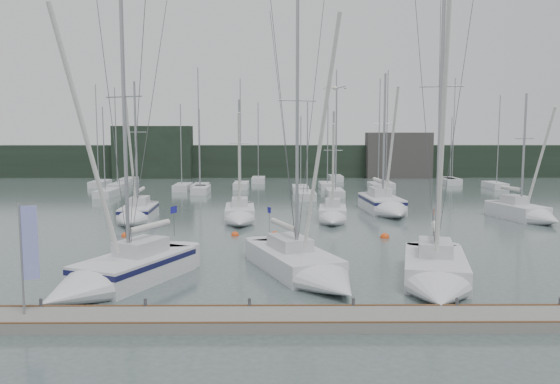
{
  "coord_description": "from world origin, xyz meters",
  "views": [
    {
      "loc": [
        -0.97,
        -24.42,
        7.04
      ],
      "look_at": [
        -0.76,
        5.0,
        3.81
      ],
      "focal_mm": 35.0,
      "sensor_mm": 36.0,
      "label": 1
    }
  ],
  "objects_px": {
    "sailboat_near_center": "(310,270)",
    "buoy_b": "(385,238)",
    "sailboat_near_left": "(111,276)",
    "buoy_a": "(275,235)",
    "sailboat_mid_d": "(386,206)",
    "sailboat_near_right": "(437,278)",
    "sailboat_mid_c": "(333,216)",
    "buoy_d": "(235,235)",
    "buoy_c": "(125,236)",
    "sailboat_mid_b": "(240,216)",
    "dock_banner": "(27,249)",
    "sailboat_mid_e": "(529,214)",
    "sailboat_mid_a": "(136,215)"
  },
  "relations": [
    {
      "from": "sailboat_near_center",
      "to": "buoy_b",
      "type": "relative_size",
      "value": 23.0
    },
    {
      "from": "sailboat_near_left",
      "to": "buoy_a",
      "type": "xyz_separation_m",
      "value": [
        7.35,
        12.85,
        -0.6
      ]
    },
    {
      "from": "sailboat_mid_d",
      "to": "buoy_a",
      "type": "xyz_separation_m",
      "value": [
        -9.62,
        -9.88,
        -0.65
      ]
    },
    {
      "from": "sailboat_near_right",
      "to": "sailboat_mid_c",
      "type": "xyz_separation_m",
      "value": [
        -2.79,
        18.36,
        -0.04
      ]
    },
    {
      "from": "buoy_a",
      "to": "buoy_d",
      "type": "distance_m",
      "value": 2.75
    },
    {
      "from": "buoy_a",
      "to": "buoy_c",
      "type": "height_order",
      "value": "buoy_a"
    },
    {
      "from": "sailboat_mid_b",
      "to": "dock_banner",
      "type": "xyz_separation_m",
      "value": [
        -6.22,
        -22.6,
        2.3
      ]
    },
    {
      "from": "sailboat_mid_c",
      "to": "buoy_b",
      "type": "height_order",
      "value": "sailboat_mid_c"
    },
    {
      "from": "sailboat_near_left",
      "to": "sailboat_mid_e",
      "type": "xyz_separation_m",
      "value": [
        27.53,
        18.68,
        -0.04
      ]
    },
    {
      "from": "sailboat_near_center",
      "to": "sailboat_mid_b",
      "type": "relative_size",
      "value": 1.42
    },
    {
      "from": "buoy_d",
      "to": "buoy_a",
      "type": "bearing_deg",
      "value": -0.62
    },
    {
      "from": "sailboat_mid_c",
      "to": "dock_banner",
      "type": "distance_m",
      "value": 26.49
    },
    {
      "from": "sailboat_mid_a",
      "to": "buoy_b",
      "type": "distance_m",
      "value": 19.4
    },
    {
      "from": "buoy_b",
      "to": "dock_banner",
      "type": "bearing_deg",
      "value": -134.87
    },
    {
      "from": "sailboat_mid_d",
      "to": "buoy_d",
      "type": "relative_size",
      "value": 24.2
    },
    {
      "from": "sailboat_mid_b",
      "to": "buoy_a",
      "type": "distance_m",
      "value": 6.01
    },
    {
      "from": "sailboat_mid_e",
      "to": "dock_banner",
      "type": "relative_size",
      "value": 2.66
    },
    {
      "from": "sailboat_near_center",
      "to": "sailboat_mid_d",
      "type": "relative_size",
      "value": 1.12
    },
    {
      "from": "sailboat_near_right",
      "to": "buoy_a",
      "type": "xyz_separation_m",
      "value": [
        -7.3,
        12.98,
        -0.54
      ]
    },
    {
      "from": "sailboat_mid_d",
      "to": "buoy_c",
      "type": "height_order",
      "value": "sailboat_mid_d"
    },
    {
      "from": "sailboat_mid_b",
      "to": "buoy_d",
      "type": "xyz_separation_m",
      "value": [
        0.02,
        -5.28,
        -0.52
      ]
    },
    {
      "from": "sailboat_near_left",
      "to": "buoy_b",
      "type": "distance_m",
      "value": 19.01
    },
    {
      "from": "sailboat_near_right",
      "to": "buoy_d",
      "type": "distance_m",
      "value": 16.44
    },
    {
      "from": "sailboat_mid_a",
      "to": "buoy_c",
      "type": "xyz_separation_m",
      "value": [
        0.75,
        -5.71,
        -0.58
      ]
    },
    {
      "from": "sailboat_near_center",
      "to": "dock_banner",
      "type": "xyz_separation_m",
      "value": [
        -10.69,
        -5.82,
        2.32
      ]
    },
    {
      "from": "sailboat_mid_e",
      "to": "buoy_b",
      "type": "bearing_deg",
      "value": -166.47
    },
    {
      "from": "buoy_b",
      "to": "dock_banner",
      "type": "relative_size",
      "value": 0.15
    },
    {
      "from": "sailboat_near_left",
      "to": "sailboat_near_center",
      "type": "distance_m",
      "value": 9.16
    },
    {
      "from": "sailboat_near_center",
      "to": "buoy_c",
      "type": "bearing_deg",
      "value": 115.33
    },
    {
      "from": "dock_banner",
      "to": "sailboat_mid_a",
      "type": "bearing_deg",
      "value": 75.77
    },
    {
      "from": "sailboat_near_right",
      "to": "sailboat_mid_d",
      "type": "bearing_deg",
      "value": 98.1
    },
    {
      "from": "sailboat_mid_b",
      "to": "buoy_b",
      "type": "bearing_deg",
      "value": -34.7
    },
    {
      "from": "buoy_a",
      "to": "dock_banner",
      "type": "relative_size",
      "value": 0.15
    },
    {
      "from": "sailboat_mid_a",
      "to": "buoy_c",
      "type": "relative_size",
      "value": 21.49
    },
    {
      "from": "sailboat_near_center",
      "to": "sailboat_mid_a",
      "type": "bearing_deg",
      "value": 105.44
    },
    {
      "from": "sailboat_mid_a",
      "to": "dock_banner",
      "type": "xyz_separation_m",
      "value": [
        1.95,
        -22.79,
        2.24
      ]
    },
    {
      "from": "sailboat_mid_b",
      "to": "dock_banner",
      "type": "distance_m",
      "value": 23.56
    },
    {
      "from": "sailboat_near_right",
      "to": "sailboat_mid_d",
      "type": "height_order",
      "value": "sailboat_near_right"
    },
    {
      "from": "sailboat_mid_a",
      "to": "buoy_a",
      "type": "distance_m",
      "value": 12.26
    },
    {
      "from": "sailboat_near_center",
      "to": "sailboat_mid_b",
      "type": "bearing_deg",
      "value": 83.66
    },
    {
      "from": "sailboat_near_left",
      "to": "sailboat_mid_b",
      "type": "bearing_deg",
      "value": 100.59
    },
    {
      "from": "sailboat_near_center",
      "to": "sailboat_mid_c",
      "type": "bearing_deg",
      "value": 59.3
    },
    {
      "from": "sailboat_near_center",
      "to": "sailboat_mid_a",
      "type": "height_order",
      "value": "sailboat_near_center"
    },
    {
      "from": "sailboat_mid_c",
      "to": "dock_banner",
      "type": "bearing_deg",
      "value": -114.8
    },
    {
      "from": "buoy_d",
      "to": "buoy_c",
      "type": "bearing_deg",
      "value": -178.13
    },
    {
      "from": "sailboat_mid_b",
      "to": "sailboat_near_center",
      "type": "bearing_deg",
      "value": -78.55
    },
    {
      "from": "buoy_b",
      "to": "dock_banner",
      "type": "xyz_separation_m",
      "value": [
        -16.37,
        -16.45,
        2.82
      ]
    },
    {
      "from": "buoy_c",
      "to": "sailboat_near_center",
      "type": "bearing_deg",
      "value": -43.42
    },
    {
      "from": "buoy_a",
      "to": "dock_banner",
      "type": "xyz_separation_m",
      "value": [
        -8.99,
        -17.29,
        2.82
      ]
    },
    {
      "from": "sailboat_near_center",
      "to": "buoy_c",
      "type": "xyz_separation_m",
      "value": [
        -11.9,
        11.26,
        -0.5
      ]
    }
  ]
}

